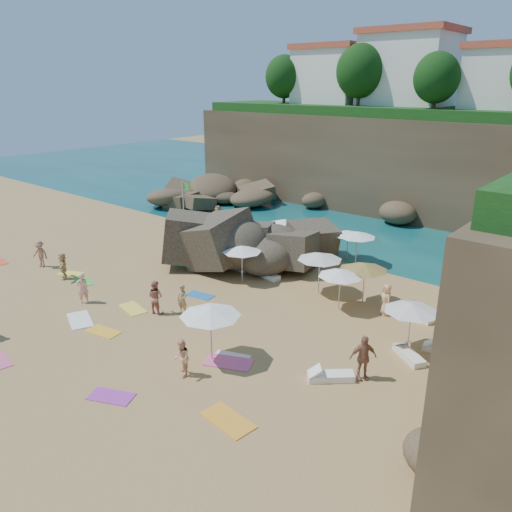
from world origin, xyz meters
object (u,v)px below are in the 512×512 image
Objects in this scene: parasol_0 at (284,222)px; person_stand_6 at (83,288)px; parasol_1 at (348,233)px; lounger_0 at (236,267)px; rock_outcrop at (255,261)px; person_stand_1 at (155,297)px; person_stand_2 at (302,245)px; flag_pole at (185,203)px; parasol_2 at (357,234)px; person_stand_3 at (363,357)px; person_stand_5 at (218,217)px; person_stand_4 at (386,300)px.

parasol_0 is 1.39× the size of person_stand_6.
parasol_1 reaches higher than lounger_0.
parasol_0 is at bearing 89.30° from rock_outcrop.
person_stand_6 is (-2.70, -10.47, 0.80)m from rock_outcrop.
person_stand_2 is at bearing -105.30° from person_stand_1.
parasol_0 is at bearing 91.19° from lounger_0.
person_stand_2 is at bearing 173.20° from person_stand_6.
flag_pole reaches higher than parasol_2.
parasol_0 is at bearing 88.28° from person_stand_3.
person_stand_5 reaches higher than rock_outcrop.
parasol_0 is 2.15m from person_stand_2.
rock_outcrop reaches higher than person_stand_4.
parasol_1 is at bearing 12.47° from parasol_0.
person_stand_1 is 10.64m from person_stand_3.
parasol_0 is 5.18m from lounger_0.
lounger_0 is (0.09, -1.82, 0.14)m from rock_outcrop.
rock_outcrop is 10.84m from person_stand_6.
parasol_0 is 1.22× the size of person_stand_3.
rock_outcrop is 6.17m from parasol_1.
person_stand_3 reaches higher than person_stand_6.
parasol_1 is 1.20× the size of person_stand_1.
flag_pole is at bearing -165.90° from parasol_2.
person_stand_1 reaches higher than person_stand_6.
flag_pole is 9.13m from person_stand_2.
parasol_1 is at bearing -14.39° from person_stand_5.
person_stand_1 is 14.90m from person_stand_5.
flag_pole is 2.28× the size of person_stand_3.
person_stand_6 is at bearing -104.46° from rock_outcrop.
flag_pole reaches higher than person_stand_4.
person_stand_1 is 4.15m from person_stand_6.
parasol_1 is 16.13m from person_stand_6.
lounger_0 is 1.20× the size of person_stand_2.
flag_pole is 12.44m from person_stand_1.
rock_outcrop is 3.81× the size of parasol_0.
person_stand_3 is 1.15× the size of person_stand_4.
parasol_0 is 1.20× the size of person_stand_5.
person_stand_6 is (-2.74, -13.51, -1.13)m from parasol_0.
parasol_1 is at bearing 17.44° from flag_pole.
person_stand_4 is at bearing 136.45° from person_stand_6.
parasol_1 is 1.14× the size of lounger_0.
parasol_2 is at bearing 33.78° from rock_outcrop.
parasol_0 reaches higher than person_stand_4.
person_stand_4 is 15.25m from person_stand_6.
rock_outcrop is 10.09m from person_stand_4.
person_stand_1 is at bearing -82.74° from rock_outcrop.
flag_pole is at bearing -107.04° from person_stand_5.
lounger_0 is (-4.27, -5.81, -1.63)m from parasol_1.
parasol_1 is 1.27× the size of person_stand_6.
person_stand_2 is 0.93× the size of person_stand_6.
person_stand_6 is at bearing -119.63° from parasol_2.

